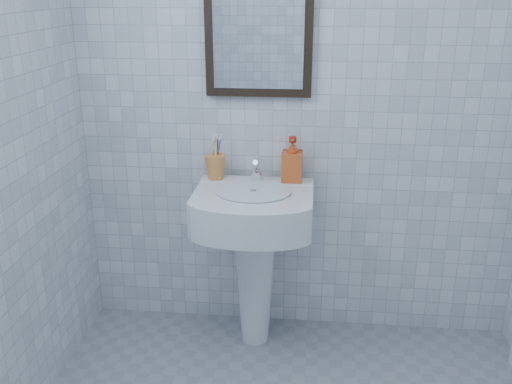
# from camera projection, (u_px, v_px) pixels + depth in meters

# --- Properties ---
(wall_back) EXTENTS (2.20, 0.02, 2.50)m
(wall_back) POSITION_uv_depth(u_px,v_px,m) (302.00, 94.00, 2.71)
(wall_back) COLOR white
(wall_back) RESTS_ON ground
(washbasin) EXTENTS (0.55, 0.40, 0.85)m
(washbasin) POSITION_uv_depth(u_px,v_px,m) (254.00, 241.00, 2.77)
(washbasin) COLOR white
(washbasin) RESTS_ON ground
(faucet) EXTENTS (0.05, 0.11, 0.12)m
(faucet) POSITION_uv_depth(u_px,v_px,m) (256.00, 172.00, 2.75)
(faucet) COLOR silver
(faucet) RESTS_ON washbasin
(toothbrush_cup) EXTENTS (0.11, 0.11, 0.12)m
(toothbrush_cup) POSITION_uv_depth(u_px,v_px,m) (215.00, 167.00, 2.79)
(toothbrush_cup) COLOR orange
(toothbrush_cup) RESTS_ON washbasin
(soap_dispenser) EXTENTS (0.10, 0.10, 0.22)m
(soap_dispenser) POSITION_uv_depth(u_px,v_px,m) (292.00, 159.00, 2.74)
(soap_dispenser) COLOR red
(soap_dispenser) RESTS_ON washbasin
(wall_mirror) EXTENTS (0.50, 0.04, 0.62)m
(wall_mirror) POSITION_uv_depth(u_px,v_px,m) (259.00, 29.00, 2.61)
(wall_mirror) COLOR black
(wall_mirror) RESTS_ON wall_back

